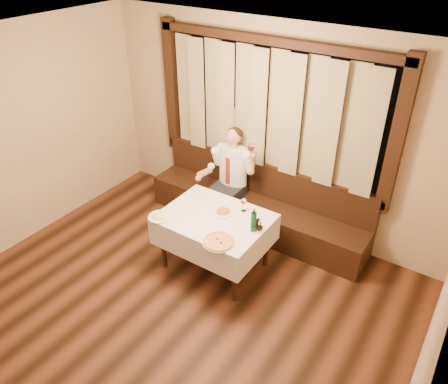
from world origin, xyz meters
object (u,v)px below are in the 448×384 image
Objects in this scene: dining_table at (215,224)px; pizza at (219,242)px; seated_man at (230,171)px; pasta_cream at (160,215)px; banquette at (256,208)px; cruet_caddy at (257,225)px; green_bottle at (254,221)px; pasta_red at (223,210)px.

dining_table is 3.49× the size of pizza.
pasta_cream is at bearing -96.42° from seated_man.
pasta_cream is at bearing -145.05° from dining_table.
seated_man is (-0.38, 0.93, 0.18)m from dining_table.
seated_man is at bearing 112.31° from dining_table.
banquette is 1.18m from cruet_caddy.
seated_man is (0.15, 1.30, 0.03)m from pasta_cream.
green_bottle is at bearing 20.57° from pasta_cream.
green_bottle is at bearing -45.33° from seated_man.
pasta_red is (-0.28, 0.51, 0.02)m from pizza.
pasta_red is (0.04, 0.13, 0.14)m from dining_table.
cruet_caddy is (1.06, 0.46, 0.01)m from pasta_cream.
green_bottle is 0.21× the size of seated_man.
pasta_red is 0.19× the size of seated_man.
green_bottle reaches higher than pasta_cream.
pizza is 1.22× the size of green_bottle.
pasta_cream is at bearing -144.24° from cruet_caddy.
seated_man is at bearing 117.52° from pasta_red.
pasta_cream is 0.20× the size of seated_man.
cruet_caddy reaches higher than pizza.
green_bottle reaches higher than cruet_caddy.
banquette is at bearing 131.85° from cruet_caddy.
pasta_red is 0.50m from cruet_caddy.
banquette reaches higher than pizza.
pasta_red is at bearing 118.92° from pizza.
dining_table is 0.66m from pasta_cream.
green_bottle is (0.52, -1.00, 0.57)m from banquette.
pizza is 1.29× the size of pasta_cream.
pasta_cream is (-0.53, -1.39, 0.48)m from banquette.
pasta_cream is at bearing -159.43° from green_bottle.
banquette is at bearing 13.17° from seated_man.
seated_man is (-0.90, 0.91, -0.06)m from green_bottle.
banquette is 0.65m from seated_man.
banquette is 10.72× the size of green_bottle.
banquette is 1.08m from dining_table.
dining_table is 0.56m from cruet_caddy.
seated_man is at bearing 83.58° from pasta_cream.
cruet_caddy is 0.09× the size of seated_man.
seated_man is (-0.70, 1.31, 0.06)m from pizza.
seated_man is (-0.38, -0.09, 0.52)m from banquette.
pasta_cream is 2.19× the size of cruet_caddy.
seated_man reaches higher than pasta_cream.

